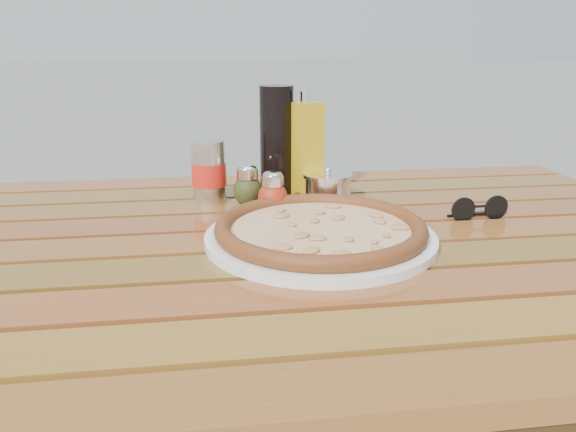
{
  "coord_description": "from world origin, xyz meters",
  "views": [
    {
      "loc": [
        -0.12,
        -0.84,
        1.05
      ],
      "look_at": [
        0.0,
        0.02,
        0.78
      ],
      "focal_mm": 35.0,
      "sensor_mm": 36.0,
      "label": 1
    }
  ],
  "objects": [
    {
      "name": "oregano_shaker",
      "position": [
        -0.05,
        0.19,
        0.79
      ],
      "size": [
        0.07,
        0.07,
        0.08
      ],
      "rotation": [
        0.0,
        0.0,
        -0.25
      ],
      "color": "#3A4019",
      "rests_on": "table"
    },
    {
      "name": "table",
      "position": [
        0.0,
        -0.0,
        0.67
      ],
      "size": [
        1.4,
        0.9,
        0.75
      ],
      "color": "#3C1E0D",
      "rests_on": "ground"
    },
    {
      "name": "soda_can",
      "position": [
        -0.12,
        0.23,
        0.81
      ],
      "size": [
        0.09,
        0.09,
        0.12
      ],
      "rotation": [
        0.0,
        0.0,
        0.33
      ],
      "color": "silver",
      "rests_on": "table"
    },
    {
      "name": "olive_oil_cruet",
      "position": [
        0.06,
        0.23,
        0.85
      ],
      "size": [
        0.07,
        0.07,
        0.21
      ],
      "rotation": [
        0.0,
        0.0,
        0.38
      ],
      "color": "#BF9614",
      "rests_on": "table"
    },
    {
      "name": "plate",
      "position": [
        0.04,
        -0.03,
        0.76
      ],
      "size": [
        0.47,
        0.47,
        0.01
      ],
      "primitive_type": "cylinder",
      "rotation": [
        0.0,
        0.0,
        -0.38
      ],
      "color": "white",
      "rests_on": "table"
    },
    {
      "name": "pizza",
      "position": [
        0.04,
        -0.03,
        0.77
      ],
      "size": [
        0.43,
        0.43,
        0.03
      ],
      "rotation": [
        0.0,
        0.0,
        -0.4
      ],
      "color": "#FFE5B6",
      "rests_on": "plate"
    },
    {
      "name": "pepper_shaker",
      "position": [
        -0.01,
        0.13,
        0.79
      ],
      "size": [
        0.06,
        0.06,
        0.08
      ],
      "rotation": [
        0.0,
        0.0,
        -0.19
      ],
      "color": "#AD2F13",
      "rests_on": "table"
    },
    {
      "name": "dark_bottle",
      "position": [
        0.01,
        0.25,
        0.86
      ],
      "size": [
        0.08,
        0.08,
        0.22
      ],
      "primitive_type": "cylinder",
      "rotation": [
        0.0,
        0.0,
        0.17
      ],
      "color": "black",
      "rests_on": "table"
    },
    {
      "name": "sunglasses",
      "position": [
        0.35,
        0.06,
        0.77
      ],
      "size": [
        0.11,
        0.03,
        0.04
      ],
      "rotation": [
        0.0,
        0.0,
        0.07
      ],
      "color": "black",
      "rests_on": "table"
    },
    {
      "name": "parmesan_tin",
      "position": [
        0.1,
        0.19,
        0.78
      ],
      "size": [
        0.11,
        0.11,
        0.07
      ],
      "rotation": [
        0.0,
        0.0,
        0.21
      ],
      "color": "silver",
      "rests_on": "table"
    }
  ]
}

